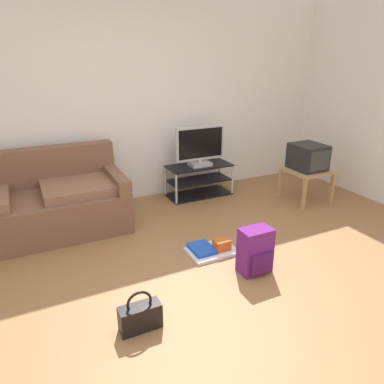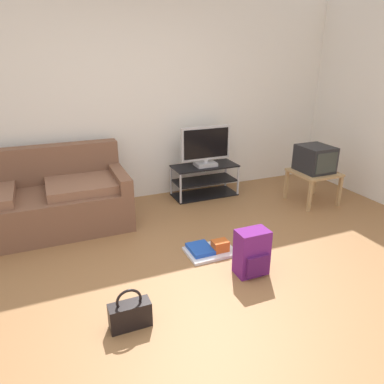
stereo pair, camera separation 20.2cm
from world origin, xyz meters
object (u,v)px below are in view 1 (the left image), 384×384
object	(u,v)px
couch	(28,206)
flat_tv	(200,147)
backpack	(255,251)
floor_tray	(211,249)
crt_tv	(308,157)
handbag	(140,316)
tv_stand	(199,180)
side_table	(307,174)

from	to	relation	value
couch	flat_tv	world-z (taller)	flat_tv
couch	backpack	bearing A→B (deg)	-43.86
couch	floor_tray	world-z (taller)	couch
crt_tv	flat_tv	bearing A→B (deg)	148.48
couch	handbag	bearing A→B (deg)	-72.81
tv_stand	side_table	xyz separation A→B (m)	(1.24, -0.80, 0.15)
flat_tv	side_table	world-z (taller)	flat_tv
side_table	floor_tray	world-z (taller)	side_table
side_table	backpack	distance (m)	2.04
tv_stand	floor_tray	size ratio (longest dim) A/B	1.85
crt_tv	couch	bearing A→B (deg)	170.85
backpack	handbag	xyz separation A→B (m)	(-1.19, -0.26, -0.10)
tv_stand	crt_tv	world-z (taller)	crt_tv
backpack	floor_tray	bearing A→B (deg)	134.04
tv_stand	flat_tv	size ratio (longest dim) A/B	1.27
flat_tv	handbag	bearing A→B (deg)	-126.34
crt_tv	backpack	distance (m)	2.08
tv_stand	handbag	world-z (taller)	tv_stand
backpack	handbag	size ratio (longest dim) A/B	1.33
tv_stand	crt_tv	size ratio (longest dim) A/B	2.04
tv_stand	crt_tv	distance (m)	1.51
crt_tv	handbag	world-z (taller)	crt_tv
couch	crt_tv	size ratio (longest dim) A/B	4.73
flat_tv	handbag	xyz separation A→B (m)	(-1.62, -2.20, -0.60)
flat_tv	handbag	size ratio (longest dim) A/B	2.19
side_table	floor_tray	xyz separation A→B (m)	(-1.86, -0.70, -0.33)
flat_tv	crt_tv	xyz separation A→B (m)	(1.24, -0.76, -0.11)
floor_tray	couch	bearing A→B (deg)	141.74
side_table	crt_tv	world-z (taller)	crt_tv
backpack	handbag	distance (m)	1.23
couch	tv_stand	xyz separation A→B (m)	(2.24, 0.22, -0.11)
floor_tray	side_table	bearing A→B (deg)	20.60
tv_stand	backpack	bearing A→B (deg)	-102.23
tv_stand	crt_tv	xyz separation A→B (m)	(1.24, -0.78, 0.39)
handbag	floor_tray	bearing A→B (deg)	36.08
side_table	floor_tray	bearing A→B (deg)	-159.40
tv_stand	handbag	distance (m)	2.75
couch	side_table	world-z (taller)	couch
tv_stand	handbag	xyz separation A→B (m)	(-1.62, -2.22, -0.11)
couch	backpack	xyz separation A→B (m)	(1.81, -1.74, -0.11)
side_table	backpack	size ratio (longest dim) A/B	1.26
flat_tv	floor_tray	distance (m)	1.74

